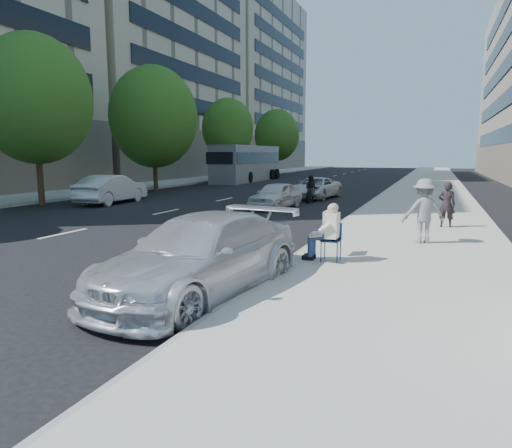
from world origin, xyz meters
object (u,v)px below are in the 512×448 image
at_px(seated_protester, 327,229).
at_px(white_sedan_far, 315,188).
at_px(jogger, 424,211).
at_px(parked_sedan, 201,255).
at_px(white_sedan_near, 276,195).
at_px(motorcycle, 311,190).
at_px(bus, 247,164).
at_px(pedestrian_woman, 447,205).
at_px(white_sedan_mid, 111,189).

relative_size(seated_protester, white_sedan_far, 0.30).
relative_size(jogger, white_sedan_far, 0.40).
bearing_deg(parked_sedan, white_sedan_near, 111.16).
xyz_separation_m(motorcycle, bus, (-10.56, 16.64, 1.00)).
distance_m(parked_sedan, white_sedan_near, 13.39).
bearing_deg(jogger, white_sedan_far, -83.78).
bearing_deg(parked_sedan, white_sedan_far, 105.79).
xyz_separation_m(jogger, white_sedan_near, (-6.68, 7.22, -0.40)).
relative_size(parked_sedan, bus, 0.41).
relative_size(seated_protester, white_sedan_near, 0.36).
relative_size(parked_sedan, white_sedan_far, 1.13).
bearing_deg(pedestrian_woman, white_sedan_far, -53.72).
height_order(seated_protester, jogger, jogger).
bearing_deg(white_sedan_far, motorcycle, -74.29).
distance_m(seated_protester, jogger, 3.58).
distance_m(jogger, bus, 31.68).
bearing_deg(white_sedan_far, bus, 131.99).
height_order(white_sedan_mid, bus, bus).
height_order(white_sedan_far, bus, bus).
distance_m(jogger, parked_sedan, 6.86).
height_order(jogger, bus, bus).
bearing_deg(white_sedan_near, pedestrian_woman, -22.83).
bearing_deg(jogger, parked_sedan, 38.37).
distance_m(white_sedan_near, bus, 22.15).
height_order(white_sedan_mid, white_sedan_far, white_sedan_mid).
bearing_deg(bus, white_sedan_mid, -88.98).
bearing_deg(white_sedan_mid, parked_sedan, 129.93).
bearing_deg(white_sedan_near, white_sedan_far, 90.94).
distance_m(jogger, white_sedan_near, 9.84).
xyz_separation_m(white_sedan_near, white_sedan_far, (0.51, 5.48, -0.02)).
xyz_separation_m(white_sedan_near, motorcycle, (0.86, 3.26, 0.02)).
distance_m(parked_sedan, bus, 35.32).
xyz_separation_m(jogger, parked_sedan, (-3.62, -5.81, -0.30)).
relative_size(seated_protester, bus, 0.11).
bearing_deg(parked_sedan, jogger, 66.02).
relative_size(white_sedan_far, bus, 0.36).
xyz_separation_m(jogger, pedestrian_woman, (0.63, 3.15, -0.13)).
distance_m(seated_protester, white_sedan_far, 16.24).
bearing_deg(jogger, white_sedan_near, -66.90).
distance_m(white_sedan_near, white_sedan_mid, 8.70).
bearing_deg(white_sedan_near, parked_sedan, -70.53).
bearing_deg(bus, motorcycle, -59.46).
height_order(pedestrian_woman, white_sedan_far, pedestrian_woman).
bearing_deg(jogger, motorcycle, -80.65).
height_order(parked_sedan, white_sedan_far, parked_sedan).
height_order(pedestrian_woman, motorcycle, pedestrian_woman).
bearing_deg(pedestrian_woman, parked_sedan, 65.45).
xyz_separation_m(white_sedan_mid, white_sedan_far, (9.15, 6.46, -0.13)).
bearing_deg(seated_protester, jogger, 56.71).
bearing_deg(white_sedan_mid, jogger, 153.63).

